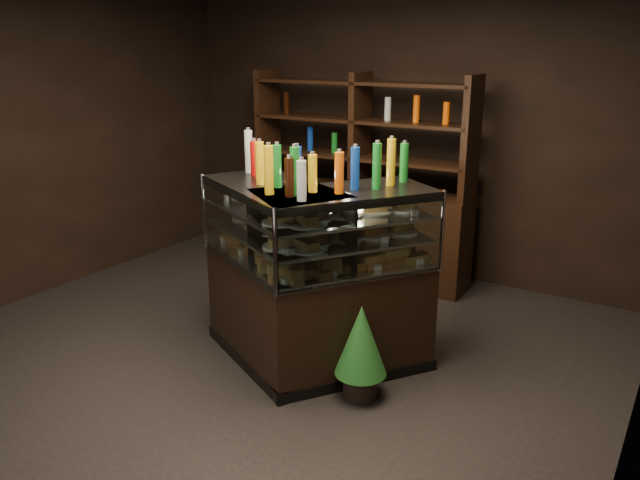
% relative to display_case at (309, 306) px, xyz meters
% --- Properties ---
extents(ground, '(5.00, 5.00, 0.00)m').
position_rel_display_case_xyz_m(ground, '(-0.40, -0.20, -0.45)').
color(ground, black).
rests_on(ground, ground).
extents(room_shell, '(5.02, 5.02, 3.01)m').
position_rel_display_case_xyz_m(room_shell, '(-0.40, -0.20, 1.49)').
color(room_shell, black).
rests_on(room_shell, ground).
extents(display_case, '(1.76, 1.34, 1.32)m').
position_rel_display_case_xyz_m(display_case, '(0.00, 0.00, 0.00)').
color(display_case, black).
rests_on(display_case, ground).
extents(food_display, '(1.44, 1.01, 0.41)m').
position_rel_display_case_xyz_m(food_display, '(0.00, -0.00, 0.56)').
color(food_display, '#C07E44').
rests_on(food_display, display_case).
extents(bottles_top, '(1.27, 0.87, 0.30)m').
position_rel_display_case_xyz_m(bottles_top, '(-0.00, 0.00, 1.01)').
color(bottles_top, '#147223').
rests_on(bottles_top, display_case).
extents(potted_conifer, '(0.34, 0.34, 0.73)m').
position_rel_display_case_xyz_m(potted_conifer, '(0.54, -0.21, -0.03)').
color(potted_conifer, black).
rests_on(potted_conifer, ground).
extents(back_shelving, '(2.25, 0.44, 2.00)m').
position_rel_display_case_xyz_m(back_shelving, '(-0.62, 1.85, 0.16)').
color(back_shelving, black).
rests_on(back_shelving, ground).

